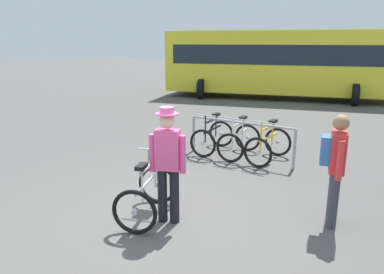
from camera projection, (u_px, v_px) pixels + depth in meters
The scene contains 9 objects.
ground_plane at pixel (160, 218), 5.53m from camera, with size 80.00×80.00×0.00m, color #514F4C.
bike_rack_rail at pixel (241, 132), 8.13m from camera, with size 2.51×0.15×0.88m.
racked_bike_black at pixel (212, 137), 8.75m from camera, with size 0.68×1.09×0.97m.
racked_bike_white at pixel (239, 141), 8.40m from camera, with size 0.67×1.09×0.97m.
racked_bike_yellow at pixel (268, 145), 8.04m from camera, with size 0.78×1.15×0.97m.
featured_bicycle at pixel (150, 184), 5.56m from camera, with size 0.94×1.25×1.09m.
person_with_featured_bike at pixel (168, 161), 5.20m from camera, with size 0.50×0.32×1.72m.
pedestrian_with_backpack at pixel (335, 164), 5.11m from camera, with size 0.38×0.52×1.64m.
bus_distant at pixel (278, 60), 16.64m from camera, with size 10.31×4.88×3.08m.
Camera 1 is at (2.93, -4.12, 2.61)m, focal length 34.20 mm.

